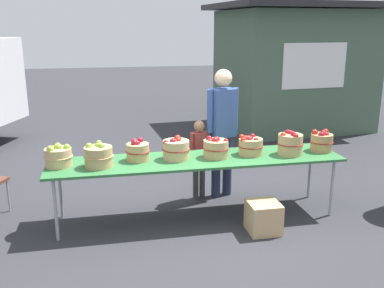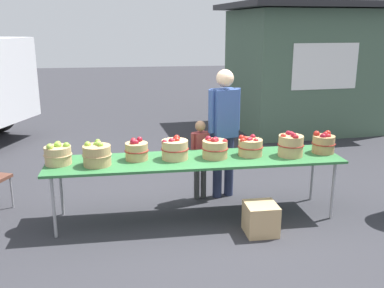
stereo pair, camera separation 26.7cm
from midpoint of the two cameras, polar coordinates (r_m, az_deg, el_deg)
The scene contains 14 objects.
ground_plane at distance 5.48m, azimuth 1.89°, elevation -9.44°, with size 40.00×40.00×0.00m, color #2D2D33.
market_table at distance 5.22m, azimuth 1.96°, elevation -2.26°, with size 3.50×0.76×0.75m.
apple_basket_green_0 at distance 5.17m, azimuth -15.71°, elevation -1.30°, with size 0.32×0.32×0.26m.
apple_basket_green_1 at distance 5.03m, azimuth -10.83°, elevation -1.38°, with size 0.33×0.33×0.28m.
apple_basket_red_0 at distance 5.17m, azimuth -5.81°, elevation -0.80°, with size 0.29×0.29×0.26m.
apple_basket_red_1 at distance 5.17m, azimuth -0.79°, elevation -0.62°, with size 0.33×0.33×0.28m.
apple_basket_red_2 at distance 5.24m, azimuth 4.46°, elevation -0.55°, with size 0.32×0.32×0.26m.
apple_basket_red_3 at distance 5.38m, azimuth 9.00°, elevation -0.32°, with size 0.31×0.31×0.25m.
apple_basket_red_4 at distance 5.45m, azimuth 14.12°, elevation -0.11°, with size 0.32×0.32×0.30m.
apple_basket_red_5 at distance 5.70m, azimuth 18.08°, elevation 0.11°, with size 0.29×0.29×0.27m.
vendor_adult at distance 5.83m, azimuth 5.52°, elevation 2.65°, with size 0.45×0.30×1.74m.
child_customer at distance 5.83m, azimuth 2.39°, elevation -1.23°, with size 0.27×0.21×1.08m.
food_kiosk at distance 10.28m, azimuth 15.24°, elevation 9.72°, with size 3.71×3.16×2.74m.
produce_crate at distance 5.09m, azimuth 10.47°, elevation -9.58°, with size 0.35×0.35×0.35m, color tan.
Camera 2 is at (-0.80, -4.92, 2.30)m, focal length 40.86 mm.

